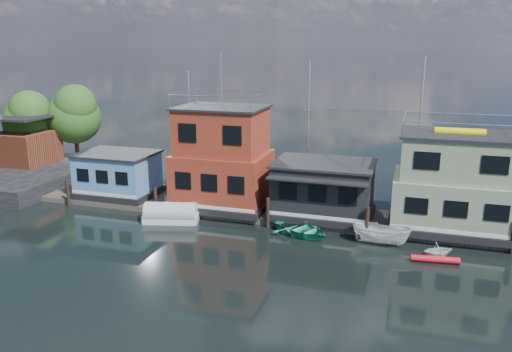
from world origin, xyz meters
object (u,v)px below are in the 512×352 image
(houseboat_blue, at_px, (118,174))
(houseboat_dark, at_px, (323,189))
(dinghy_teal, at_px, (301,229))
(tarp_runabout, at_px, (171,214))
(dinghy_white, at_px, (438,250))
(motorboat, at_px, (381,234))
(red_kayak, at_px, (435,259))
(houseboat_red, at_px, (223,160))
(houseboat_green, at_px, (454,184))

(houseboat_blue, height_order, houseboat_dark, houseboat_dark)
(dinghy_teal, bearing_deg, tarp_runabout, 119.37)
(houseboat_blue, height_order, dinghy_white, houseboat_blue)
(houseboat_dark, xyz_separation_m, motorboat, (4.52, -3.64, -1.66))
(dinghy_white, bearing_deg, houseboat_dark, 29.18)
(red_kayak, relative_size, dinghy_white, 1.41)
(houseboat_red, bearing_deg, houseboat_blue, -180.00)
(houseboat_dark, xyz_separation_m, red_kayak, (7.85, -5.55, -2.21))
(red_kayak, bearing_deg, tarp_runabout, 167.99)
(houseboat_blue, height_order, motorboat, houseboat_blue)
(houseboat_dark, distance_m, dinghy_teal, 4.15)
(houseboat_blue, relative_size, houseboat_green, 0.76)
(motorboat, relative_size, dinghy_white, 1.94)
(houseboat_red, relative_size, red_kayak, 4.15)
(tarp_runabout, height_order, dinghy_white, tarp_runabout)
(houseboat_green, distance_m, dinghy_white, 5.82)
(red_kayak, relative_size, dinghy_teal, 0.68)
(houseboat_dark, distance_m, motorboat, 6.03)
(dinghy_teal, bearing_deg, houseboat_green, -42.44)
(motorboat, distance_m, dinghy_teal, 5.38)
(houseboat_blue, distance_m, dinghy_white, 26.02)
(red_kayak, bearing_deg, houseboat_blue, 160.86)
(houseboat_dark, bearing_deg, houseboat_red, 179.86)
(houseboat_blue, bearing_deg, red_kayak, -12.40)
(houseboat_dark, bearing_deg, motorboat, -38.85)
(motorboat, height_order, tarp_runabout, tarp_runabout)
(houseboat_dark, bearing_deg, tarp_runabout, -160.18)
(red_kayak, height_order, dinghy_teal, dinghy_teal)
(houseboat_dark, height_order, tarp_runabout, houseboat_dark)
(dinghy_white, bearing_deg, houseboat_green, -41.13)
(motorboat, bearing_deg, dinghy_teal, 99.56)
(houseboat_dark, height_order, dinghy_white, houseboat_dark)
(houseboat_red, bearing_deg, dinghy_white, -16.96)
(houseboat_blue, relative_size, motorboat, 1.63)
(motorboat, bearing_deg, red_kayak, -109.35)
(houseboat_red, xyz_separation_m, houseboat_dark, (8.00, -0.02, -1.69))
(dinghy_white, bearing_deg, houseboat_red, 43.50)
(dinghy_teal, height_order, tarp_runabout, tarp_runabout)
(red_kayak, height_order, tarp_runabout, tarp_runabout)
(houseboat_dark, height_order, dinghy_teal, houseboat_dark)
(tarp_runabout, bearing_deg, motorboat, -13.80)
(houseboat_blue, distance_m, dinghy_teal, 17.12)
(houseboat_dark, relative_size, red_kayak, 2.59)
(red_kayak, distance_m, tarp_runabout, 18.61)
(houseboat_red, height_order, tarp_runabout, houseboat_red)
(houseboat_dark, xyz_separation_m, dinghy_white, (8.00, -4.86, -1.88))
(houseboat_blue, distance_m, tarp_runabout, 8.01)
(houseboat_blue, bearing_deg, dinghy_white, -10.83)
(motorboat, distance_m, dinghy_white, 3.70)
(houseboat_blue, distance_m, houseboat_dark, 17.50)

